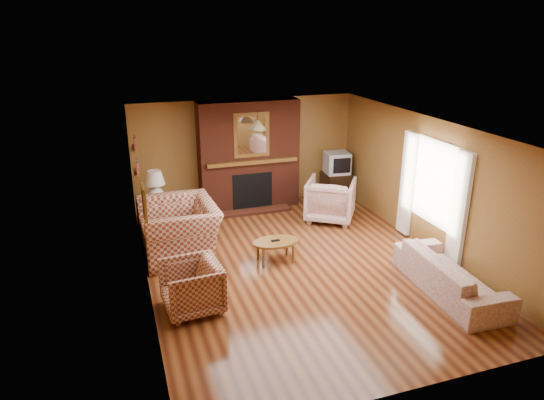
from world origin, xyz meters
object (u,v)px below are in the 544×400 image
object	(u,v)px
plaid_armchair	(192,287)
coffee_table	(275,244)
floral_sofa	(450,275)
floral_armchair	(331,200)
fireplace	(249,156)
tv_stand	(336,186)
side_table	(158,215)
table_lamp	(155,185)
crt_tv	(337,163)
plaid_loveseat	(179,229)

from	to	relation	value
plaid_armchair	coffee_table	xyz separation A→B (m)	(1.63, 1.06, -0.04)
floral_sofa	plaid_armchair	bearing A→B (deg)	81.85
floral_armchair	coffee_table	size ratio (longest dim) A/B	1.21
fireplace	coffee_table	distance (m)	2.89
floral_sofa	tv_stand	world-z (taller)	tv_stand
side_table	tv_stand	bearing A→B (deg)	4.82
fireplace	table_lamp	xyz separation A→B (m)	(-2.10, -0.53, -0.28)
floral_armchair	crt_tv	xyz separation A→B (m)	(0.65, 1.10, 0.46)
side_table	fireplace	bearing A→B (deg)	14.29
fireplace	floral_armchair	bearing A→B (deg)	-42.56
fireplace	table_lamp	world-z (taller)	fireplace
floral_armchair	table_lamp	bearing A→B (deg)	21.74
coffee_table	side_table	distance (m)	2.84
plaid_armchair	fireplace	bearing A→B (deg)	148.09
coffee_table	crt_tv	xyz separation A→B (m)	(2.37, 2.55, 0.56)
side_table	crt_tv	distance (m)	4.21
plaid_armchair	coffee_table	size ratio (longest dim) A/B	1.01
plaid_loveseat	tv_stand	bearing A→B (deg)	111.74
plaid_armchair	side_table	distance (m)	3.27
fireplace	floral_armchair	xyz separation A→B (m)	(1.40, -1.29, -0.74)
floral_sofa	floral_armchair	xyz separation A→B (m)	(-0.50, 3.28, 0.14)
side_table	table_lamp	bearing A→B (deg)	-90.00
fireplace	coffee_table	bearing A→B (deg)	-96.59
table_lamp	floral_armchair	bearing A→B (deg)	-12.11
plaid_loveseat	crt_tv	bearing A→B (deg)	111.67
fireplace	tv_stand	size ratio (longest dim) A/B	3.65
coffee_table	plaid_loveseat	bearing A→B (deg)	151.92
floral_sofa	crt_tv	distance (m)	4.42
floral_armchair	crt_tv	distance (m)	1.35
plaid_armchair	floral_armchair	world-z (taller)	floral_armchair
plaid_loveseat	floral_armchair	size ratio (longest dim) A/B	1.52
plaid_armchair	floral_sofa	distance (m)	3.93
floral_armchair	side_table	size ratio (longest dim) A/B	1.83
tv_stand	plaid_loveseat	bearing A→B (deg)	-157.41
side_table	table_lamp	world-z (taller)	table_lamp
plaid_loveseat	floral_armchair	world-z (taller)	plaid_loveseat
table_lamp	tv_stand	bearing A→B (deg)	4.82
side_table	crt_tv	xyz separation A→B (m)	(4.15, 0.34, 0.63)
plaid_loveseat	crt_tv	world-z (taller)	crt_tv
plaid_loveseat	coffee_table	xyz separation A→B (m)	(1.53, -0.82, -0.14)
plaid_armchair	floral_armchair	distance (m)	4.19
fireplace	side_table	xyz separation A→B (m)	(-2.10, -0.53, -0.91)
fireplace	tv_stand	distance (m)	2.23
plaid_loveseat	plaid_armchair	size ratio (longest dim) A/B	1.81
floral_sofa	coffee_table	world-z (taller)	floral_sofa
fireplace	side_table	size ratio (longest dim) A/B	4.49
plaid_loveseat	tv_stand	world-z (taller)	plaid_loveseat
plaid_loveseat	floral_armchair	bearing A→B (deg)	98.82
floral_sofa	floral_armchair	bearing A→B (deg)	11.74
floral_sofa	fireplace	bearing A→B (deg)	25.67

